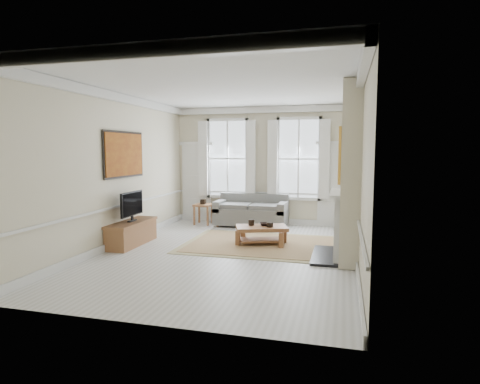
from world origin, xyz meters
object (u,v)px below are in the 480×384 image
(side_table, at_px, (203,208))
(tv_stand, at_px, (132,233))
(sofa, at_px, (252,213))
(coffee_table, at_px, (262,230))

(side_table, bearing_deg, tv_stand, -104.34)
(sofa, distance_m, coffee_table, 2.34)
(coffee_table, bearing_deg, sofa, 89.76)
(coffee_table, distance_m, tv_stand, 2.96)
(tv_stand, bearing_deg, side_table, 75.66)
(coffee_table, relative_size, tv_stand, 0.86)
(sofa, bearing_deg, side_table, -173.91)
(side_table, xyz_separation_m, tv_stand, (-0.72, -2.81, -0.21))
(side_table, height_order, tv_stand, side_table)
(side_table, distance_m, tv_stand, 2.91)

